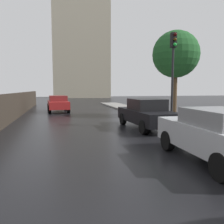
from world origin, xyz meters
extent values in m
cube|color=maroon|center=(-1.53, 19.87, 0.64)|extent=(1.87, 4.04, 0.61)
cube|color=maroon|center=(-1.53, 19.78, 1.17)|extent=(1.54, 2.01, 0.46)
cylinder|color=black|center=(-0.71, 18.62, 0.33)|extent=(0.26, 0.68, 0.67)
cylinder|color=black|center=(-2.19, 18.52, 0.33)|extent=(0.26, 0.68, 0.67)
cylinder|color=black|center=(-0.88, 21.22, 0.33)|extent=(0.26, 0.68, 0.67)
cylinder|color=black|center=(-2.36, 21.12, 0.33)|extent=(0.26, 0.68, 0.67)
cube|color=black|center=(2.76, 10.43, 0.62)|extent=(1.82, 4.39, 0.61)
cube|color=black|center=(2.76, 10.40, 1.20)|extent=(1.52, 1.90, 0.55)
cylinder|color=black|center=(1.95, 11.83, 0.31)|extent=(0.25, 0.63, 0.62)
cylinder|color=black|center=(3.45, 11.89, 0.31)|extent=(0.25, 0.63, 0.62)
cylinder|color=black|center=(2.07, 8.97, 0.31)|extent=(0.25, 0.63, 0.62)
cylinder|color=black|center=(3.58, 9.04, 0.31)|extent=(0.25, 0.63, 0.62)
cube|color=#B2B5BA|center=(2.57, 4.98, 0.66)|extent=(1.71, 3.94, 0.70)
cube|color=gray|center=(2.57, 4.73, 1.23)|extent=(1.47, 2.00, 0.43)
cylinder|color=black|center=(1.86, 6.28, 0.31)|extent=(0.23, 0.63, 0.62)
cylinder|color=black|center=(3.35, 6.25, 0.31)|extent=(0.23, 0.63, 0.62)
cylinder|color=black|center=(1.80, 3.71, 0.31)|extent=(0.23, 0.63, 0.62)
cylinder|color=black|center=(4.30, 10.71, 2.11)|extent=(0.12, 0.12, 3.94)
cube|color=black|center=(4.30, 10.71, 4.46)|extent=(0.26, 0.26, 0.75)
sphere|color=#360503|center=(4.30, 10.54, 4.71)|extent=(0.17, 0.17, 0.17)
sphere|color=#392405|center=(4.30, 10.54, 4.46)|extent=(0.17, 0.17, 0.17)
sphere|color=green|center=(4.30, 10.54, 4.21)|extent=(0.17, 0.17, 0.17)
cylinder|color=#4C3823|center=(6.61, 14.68, 1.62)|extent=(0.31, 0.31, 3.25)
sphere|color=#1E5123|center=(6.61, 14.68, 4.39)|extent=(3.28, 3.28, 3.28)
cube|color=#B2A88E|center=(4.24, 53.95, 13.71)|extent=(13.34, 10.75, 27.43)
camera|label=1|loc=(-1.55, -0.39, 1.97)|focal=37.03mm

